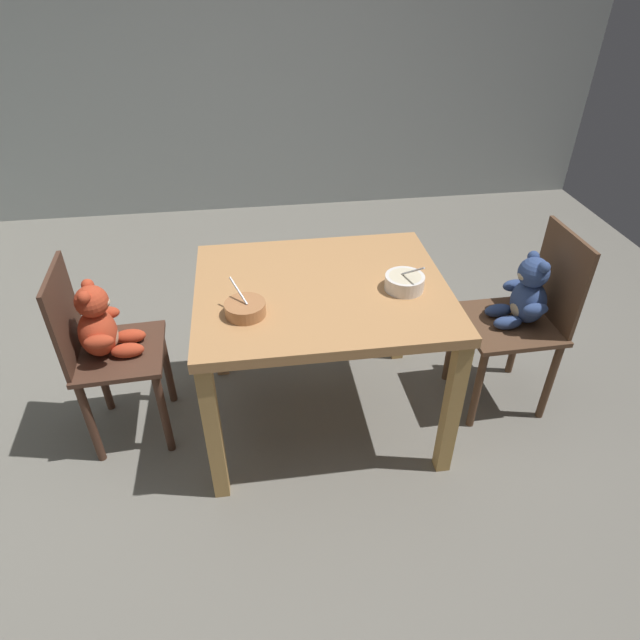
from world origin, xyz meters
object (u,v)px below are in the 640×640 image
(dining_table, at_px, (322,306))
(porridge_bowl_terracotta_near_left, at_px, (245,308))
(teddy_chair_near_right, at_px, (524,307))
(teddy_chair_near_left, at_px, (103,338))
(porridge_bowl_white_near_right, at_px, (405,282))

(dining_table, distance_m, porridge_bowl_terracotta_near_left, 0.37)
(dining_table, relative_size, porridge_bowl_terracotta_near_left, 6.63)
(teddy_chair_near_right, bearing_deg, dining_table, -0.84)
(teddy_chair_near_left, distance_m, porridge_bowl_white_near_right, 1.26)
(teddy_chair_near_left, bearing_deg, porridge_bowl_white_near_right, -7.33)
(dining_table, distance_m, teddy_chair_near_left, 0.92)
(teddy_chair_near_right, distance_m, teddy_chair_near_left, 1.83)
(porridge_bowl_white_near_right, bearing_deg, dining_table, 168.63)
(teddy_chair_near_right, relative_size, porridge_bowl_white_near_right, 5.59)
(dining_table, xyz_separation_m, teddy_chair_near_left, (-0.91, 0.03, -0.09))
(teddy_chair_near_right, bearing_deg, porridge_bowl_terracotta_near_left, 6.36)
(teddy_chair_near_right, relative_size, porridge_bowl_terracotta_near_left, 5.72)
(teddy_chair_near_right, xyz_separation_m, porridge_bowl_white_near_right, (-0.59, -0.07, 0.22))
(dining_table, bearing_deg, teddy_chair_near_left, 178.03)
(porridge_bowl_terracotta_near_left, xyz_separation_m, porridge_bowl_white_near_right, (0.64, 0.09, 0.01))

